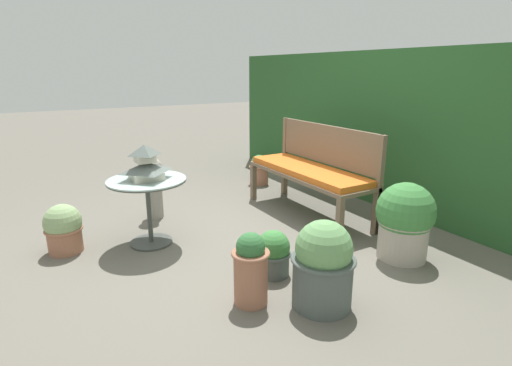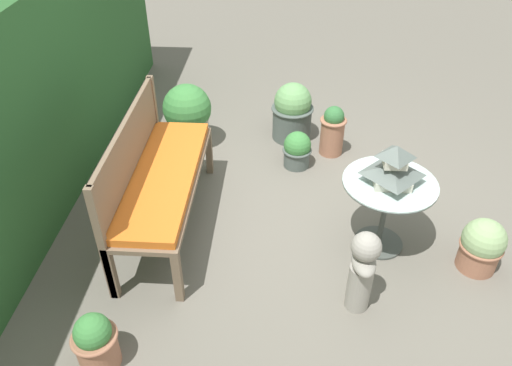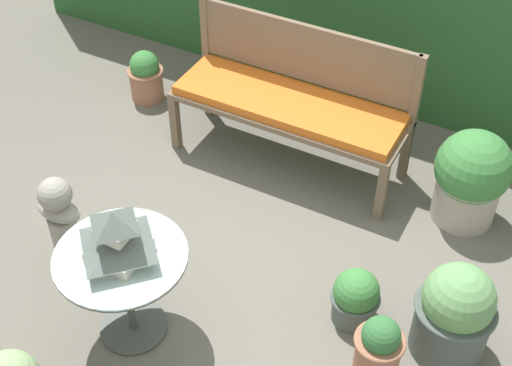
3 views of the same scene
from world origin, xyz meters
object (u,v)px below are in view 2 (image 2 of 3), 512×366
(potted_plant_bench_right, at_px, (333,130))
(potted_plant_table_near, at_px, (292,112))
(potted_plant_path_edge, at_px, (297,150))
(pagoda_birdhouse, at_px, (393,167))
(potted_plant_hedge_corner, at_px, (188,116))
(patio_table, at_px, (388,196))
(potted_plant_bench_left, at_px, (482,245))
(garden_bust, at_px, (362,268))
(potted_plant_table_far, at_px, (95,342))
(garden_bench, at_px, (164,180))

(potted_plant_bench_right, xyz_separation_m, potted_plant_table_near, (0.29, 0.42, 0.04))
(potted_plant_table_near, distance_m, potted_plant_path_edge, 0.57)
(potted_plant_bench_right, bearing_deg, pagoda_birdhouse, -166.79)
(pagoda_birdhouse, distance_m, potted_plant_hedge_corner, 2.37)
(potted_plant_bench_right, height_order, potted_plant_hedge_corner, potted_plant_hedge_corner)
(patio_table, height_order, potted_plant_table_near, patio_table)
(potted_plant_path_edge, height_order, potted_plant_bench_left, potted_plant_bench_left)
(garden_bust, relative_size, potted_plant_path_edge, 1.82)
(potted_plant_bench_right, height_order, potted_plant_bench_left, potted_plant_bench_right)
(patio_table, bearing_deg, potted_plant_table_near, 24.02)
(potted_plant_bench_right, distance_m, potted_plant_hedge_corner, 1.52)
(potted_plant_table_near, bearing_deg, potted_plant_table_far, 157.11)
(pagoda_birdhouse, distance_m, potted_plant_table_far, 2.40)
(garden_bust, distance_m, potted_plant_bench_right, 2.05)
(garden_bust, bearing_deg, potted_plant_table_near, 9.68)
(patio_table, relative_size, potted_plant_bench_right, 1.35)
(potted_plant_bench_right, distance_m, potted_plant_table_far, 3.10)
(potted_plant_hedge_corner, bearing_deg, potted_plant_bench_left, -122.82)
(pagoda_birdhouse, bearing_deg, patio_table, 0.00)
(potted_plant_path_edge, xyz_separation_m, potted_plant_hedge_corner, (0.33, 1.15, 0.17))
(potted_plant_bench_right, relative_size, potted_plant_path_edge, 1.42)
(patio_table, distance_m, potted_plant_path_edge, 1.35)
(potted_plant_table_far, xyz_separation_m, potted_plant_hedge_corner, (2.69, -0.13, 0.14))
(potted_plant_table_near, bearing_deg, potted_plant_hedge_corner, 101.41)
(potted_plant_table_far, bearing_deg, potted_plant_bench_left, -69.07)
(potted_plant_bench_right, bearing_deg, potted_plant_hedge_corner, 87.58)
(pagoda_birdhouse, bearing_deg, potted_plant_bench_right, 13.21)
(potted_plant_table_near, relative_size, potted_plant_table_far, 1.47)
(garden_bench, distance_m, potted_plant_path_edge, 1.51)
(potted_plant_bench_right, relative_size, potted_plant_bench_left, 1.18)
(garden_bench, distance_m, potted_plant_bench_left, 2.56)
(potted_plant_bench_right, height_order, potted_plant_table_far, potted_plant_bench_right)
(potted_plant_table_near, height_order, potted_plant_bench_left, potted_plant_table_near)
(potted_plant_path_edge, bearing_deg, pagoda_birdhouse, -148.41)
(pagoda_birdhouse, bearing_deg, potted_plant_hedge_corner, 51.89)
(potted_plant_path_edge, height_order, potted_plant_table_far, potted_plant_table_far)
(patio_table, height_order, garden_bust, garden_bust)
(pagoda_birdhouse, xyz_separation_m, potted_plant_bench_left, (-0.22, -0.73, -0.56))
(potted_plant_hedge_corner, height_order, potted_plant_bench_left, potted_plant_hedge_corner)
(potted_plant_bench_right, bearing_deg, garden_bench, 130.48)
(garden_bench, distance_m, patio_table, 1.79)
(potted_plant_table_near, height_order, potted_plant_table_far, potted_plant_table_near)
(garden_bench, xyz_separation_m, pagoda_birdhouse, (-0.13, -1.79, 0.30))
(patio_table, distance_m, potted_plant_bench_right, 1.43)
(potted_plant_hedge_corner, bearing_deg, potted_plant_bench_right, -92.42)
(patio_table, relative_size, potted_plant_table_near, 1.14)
(pagoda_birdhouse, relative_size, potted_plant_hedge_corner, 0.53)
(garden_bust, distance_m, potted_plant_table_far, 1.83)
(pagoda_birdhouse, height_order, potted_plant_bench_left, pagoda_birdhouse)
(potted_plant_hedge_corner, bearing_deg, potted_plant_table_far, 177.17)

